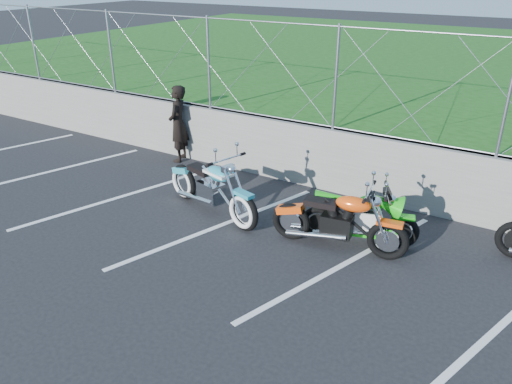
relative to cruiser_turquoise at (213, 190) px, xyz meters
The scene contains 9 objects.
ground 1.46m from the cruiser_turquoise, 73.65° to the right, with size 90.00×90.00×0.00m, color black.
retaining_wall 2.22m from the cruiser_turquoise, 79.97° to the left, with size 30.00×0.22×1.30m, color #60615C.
grass_field 12.19m from the cruiser_turquoise, 88.18° to the left, with size 30.00×20.00×1.30m, color #174913.
chain_link_fence 2.86m from the cruiser_turquoise, 79.97° to the left, with size 28.00×0.03×2.00m.
parking_lines 1.69m from the cruiser_turquoise, 11.27° to the right, with size 18.29×4.31×0.01m.
cruiser_turquoise is the anchor object (origin of this frame).
naked_orange 2.51m from the cruiser_turquoise, ahead, with size 2.27×0.77×1.13m.
sportbike_green 2.76m from the cruiser_turquoise, ahead, with size 1.89×0.79×1.01m.
person_standing 3.03m from the cruiser_turquoise, 141.21° to the left, with size 0.65×0.43×1.79m, color black.
Camera 1 is at (4.68, -5.40, 4.29)m, focal length 35.00 mm.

